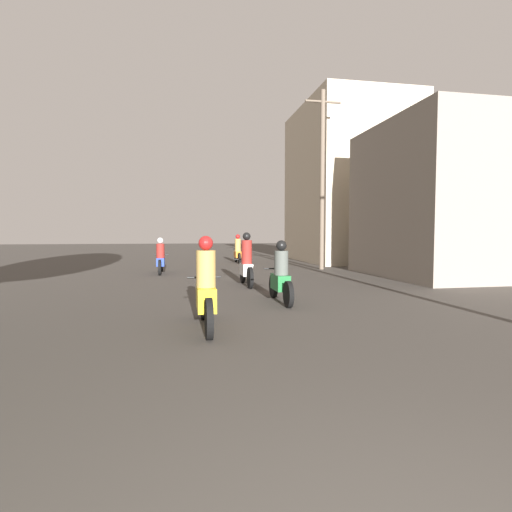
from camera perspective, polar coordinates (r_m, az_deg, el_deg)
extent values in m
cylinder|color=black|center=(7.55, -7.51, -6.56)|extent=(0.10, 0.63, 0.63)
cylinder|color=black|center=(6.11, -6.73, -8.90)|extent=(0.10, 0.63, 0.63)
cube|color=gold|center=(6.80, -7.17, -5.97)|extent=(0.30, 0.83, 0.40)
cylinder|color=black|center=(7.23, -7.43, -3.03)|extent=(0.60, 0.04, 0.04)
cylinder|color=#B28E47|center=(6.65, -7.16, -1.81)|extent=(0.32, 0.32, 0.61)
sphere|color=#A51919|center=(6.63, -7.19, 1.84)|extent=(0.24, 0.24, 0.24)
cylinder|color=black|center=(9.97, 2.50, -4.28)|extent=(0.10, 0.58, 0.58)
cylinder|color=black|center=(8.62, 4.65, -5.49)|extent=(0.10, 0.58, 0.58)
cube|color=#1E6B33|center=(9.27, 3.50, -3.75)|extent=(0.30, 0.77, 0.36)
cylinder|color=black|center=(9.68, 2.84, -1.79)|extent=(0.60, 0.04, 0.04)
cylinder|color=#4C514C|center=(9.15, 3.63, -0.98)|extent=(0.32, 0.32, 0.55)
sphere|color=black|center=(9.13, 3.64, 1.50)|extent=(0.24, 0.24, 0.24)
cylinder|color=black|center=(12.91, -1.91, -2.44)|extent=(0.10, 0.63, 0.63)
cylinder|color=black|center=(11.52, -0.83, -3.13)|extent=(0.10, 0.63, 0.63)
cube|color=silver|center=(12.20, -1.40, -1.92)|extent=(0.30, 0.82, 0.36)
cylinder|color=black|center=(12.62, -1.74, -0.47)|extent=(0.60, 0.04, 0.04)
cylinder|color=maroon|center=(12.08, -1.34, 0.57)|extent=(0.32, 0.32, 0.71)
sphere|color=black|center=(12.06, -1.35, 2.83)|extent=(0.24, 0.24, 0.24)
cylinder|color=black|center=(17.00, -13.34, -1.18)|extent=(0.10, 0.60, 0.60)
cylinder|color=black|center=(15.52, -13.59, -1.60)|extent=(0.10, 0.60, 0.60)
cube|color=#1E389E|center=(16.25, -13.47, -0.81)|extent=(0.30, 0.76, 0.32)
cylinder|color=black|center=(16.71, -13.40, 0.20)|extent=(0.60, 0.04, 0.04)
cylinder|color=maroon|center=(16.14, -13.50, 0.73)|extent=(0.32, 0.32, 0.56)
sphere|color=silver|center=(16.13, -13.52, 2.15)|extent=(0.24, 0.24, 0.24)
cylinder|color=black|center=(21.99, -2.88, -0.12)|extent=(0.10, 0.57, 0.57)
cylinder|color=black|center=(20.73, -2.40, -0.33)|extent=(0.10, 0.57, 0.57)
cube|color=orange|center=(21.35, -2.65, 0.23)|extent=(0.30, 0.86, 0.34)
cylinder|color=black|center=(21.75, -2.80, 0.99)|extent=(0.60, 0.04, 0.04)
cylinder|color=#B28E47|center=(21.24, -2.62, 1.57)|extent=(0.32, 0.32, 0.67)
sphere|color=#A51919|center=(21.23, -2.62, 2.79)|extent=(0.24, 0.24, 0.24)
cube|color=gray|center=(16.40, 25.23, 7.17)|extent=(4.82, 5.93, 5.59)
cube|color=beige|center=(23.76, 12.99, 9.90)|extent=(5.46, 7.53, 8.72)
cylinder|color=#6B5B4C|center=(17.93, 9.44, 10.56)|extent=(0.20, 0.20, 7.76)
cylinder|color=#6B5B4C|center=(18.67, 9.55, 20.91)|extent=(1.60, 0.10, 0.10)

